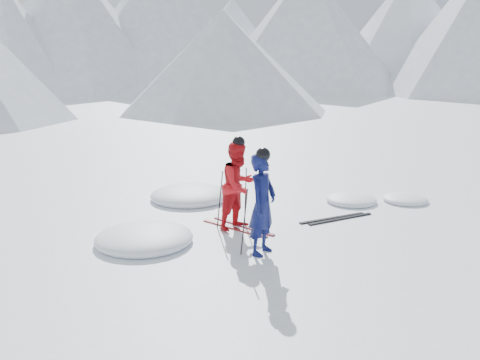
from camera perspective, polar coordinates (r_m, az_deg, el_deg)
ground at (r=11.30m, az=8.93°, el=-4.56°), size 160.00×160.00×0.00m
mountain_range at (r=44.84m, az=-21.12°, el=16.79°), size 106.15×62.94×15.53m
skier_blue at (r=9.10m, az=2.54°, el=-2.76°), size 0.79×0.67×1.85m
skier_red at (r=10.46m, az=-0.15°, el=-0.63°), size 1.00×0.84×1.84m
pole_blue_left at (r=9.12m, az=0.47°, el=-4.74°), size 0.12×0.09×1.23m
pole_blue_right at (r=9.53m, az=2.69°, el=-3.95°), size 0.12×0.07×1.23m
pole_red_left at (r=10.56m, az=-2.27°, el=-2.22°), size 0.12×0.10×1.22m
pole_red_right at (r=10.83m, az=0.62°, el=-1.81°), size 0.12×0.09×1.22m
ski_worn_left at (r=10.65m, az=-0.66°, el=-5.45°), size 0.44×1.68×0.03m
ski_worn_right at (r=10.79m, az=0.36°, el=-5.19°), size 0.33×1.70×0.03m
ski_loose_a at (r=11.49m, az=10.34°, el=-4.23°), size 1.68×0.43×0.03m
ski_loose_b at (r=11.47m, az=11.23°, el=-4.31°), size 1.69×0.38×0.03m
snow_lumps at (r=11.72m, az=-3.22°, el=-3.76°), size 8.01×5.04×0.44m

